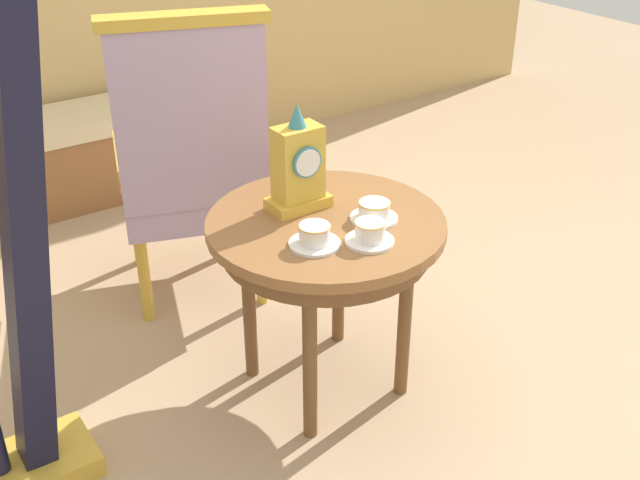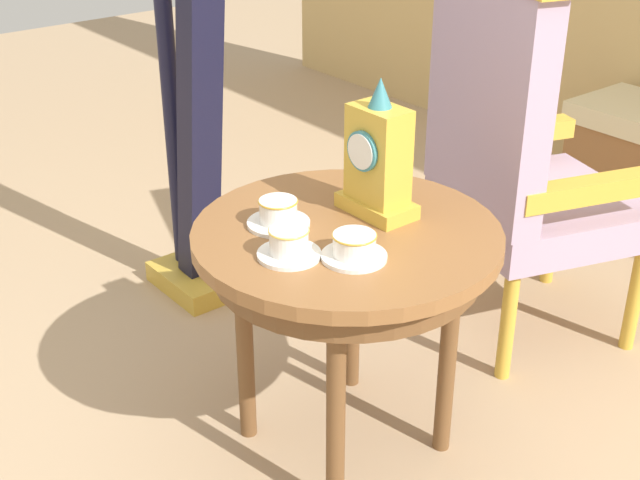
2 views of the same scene
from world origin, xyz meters
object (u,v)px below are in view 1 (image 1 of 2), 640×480
armchair (191,158)px  window_bench (107,149)px  teacup_center (374,212)px  mantel_clock (298,168)px  side_table (326,241)px  harp (3,251)px  teacup_left (315,236)px  teacup_right (370,233)px

armchair → window_bench: size_ratio=0.98×
teacup_center → mantel_clock: bearing=126.5°
side_table → harp: bearing=171.8°
side_table → mantel_clock: bearing=102.3°
window_bench → armchair: bearing=-93.2°
teacup_left → window_bench: bearing=87.6°
mantel_clock → armchair: (-0.07, 0.61, -0.17)m
teacup_right → harp: size_ratio=0.08×
mantel_clock → armchair: armchair is taller
side_table → teacup_center: size_ratio=5.02×
teacup_left → armchair: (0.02, 0.84, -0.06)m
side_table → harp: size_ratio=0.40×
side_table → teacup_right: size_ratio=5.14×
side_table → teacup_center: bearing=-34.4°
teacup_right → armchair: size_ratio=0.12×
side_table → window_bench: bearing=91.0°
armchair → window_bench: bearing=86.8°
harp → side_table: bearing=-8.2°
teacup_right → armchair: 0.92m
harp → mantel_clock: bearing=-1.1°
teacup_left → teacup_center: bearing=7.4°
side_table → teacup_right: teacup_right is taller
side_table → harp: (-0.90, 0.13, 0.19)m
mantel_clock → window_bench: (-0.01, 1.75, -0.54)m
mantel_clock → harp: 0.87m
teacup_left → teacup_right: (0.14, -0.07, 0.00)m
teacup_center → window_bench: (-0.15, 1.94, -0.43)m
mantel_clock → window_bench: mantel_clock is taller
teacup_center → armchair: size_ratio=0.13×
teacup_center → armchair: (-0.22, 0.81, -0.06)m
teacup_left → mantel_clock: (0.09, 0.23, 0.11)m
mantel_clock → teacup_right: bearing=-80.9°
armchair → side_table: bearing=-82.4°
teacup_right → window_bench: size_ratio=0.12×
window_bench → teacup_center: bearing=-85.5°
teacup_left → teacup_right: size_ratio=1.05×
teacup_left → armchair: size_ratio=0.13×
teacup_left → harp: 0.82m
teacup_right → window_bench: teacup_right is taller
teacup_center → teacup_right: bearing=-132.6°
teacup_right → harp: 0.98m
teacup_right → harp: (-0.92, 0.32, 0.09)m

